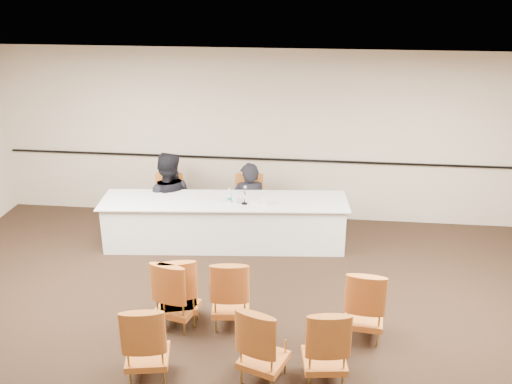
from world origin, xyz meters
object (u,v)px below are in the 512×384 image
Objects in this scene: panelist_main_chair at (249,204)px; aud_chair_front_left at (178,288)px; coffee_cup at (264,201)px; aud_chair_extra at (177,292)px; panel_table at (225,223)px; microphone at (244,196)px; aud_chair_back_left at (146,340)px; panelist_second at (168,204)px; panelist_main at (249,210)px; aud_chair_front_mid at (231,292)px; drinking_glass at (235,200)px; panelist_second_chair at (168,204)px; aud_chair_back_mid at (264,342)px; water_bottle at (229,195)px; aud_chair_front_right at (365,303)px; aud_chair_back_right at (325,343)px.

panelist_main_chair and aud_chair_front_left have the same top height.
coffee_cup is 2.37m from aud_chair_extra.
panel_table is at bearing 68.17° from aud_chair_front_left.
aud_chair_extra is at bearing -105.79° from microphone.
aud_chair_back_left is at bearing -100.90° from panel_table.
panelist_main_chair is 0.51× the size of panelist_second.
coffee_cup is 0.13× the size of aud_chair_back_left.
panelist_main is 1.80× the size of panelist_main_chair.
panelist_main is 1.80× the size of aud_chair_front_mid.
microphone is 0.32m from coffee_cup.
panel_table is 39.20× the size of drinking_glass.
panelist_main is 2.94m from aud_chair_extra.
panelist_second_chair is at bearing -180.00° from panelist_main_chair.
aud_chair_front_mid and aud_chair_back_mid have the same top height.
microphone is 1.12× the size of water_bottle.
panelist_second_chair is 7.41× the size of coffee_cup.
aud_chair_back_left is at bearing -104.68° from panelist_main_chair.
panelist_main_chair is at bearing 90.62° from microphone.
aud_chair_back_left and aud_chair_back_mid have the same top height.
aud_chair_front_left is 1.54m from aud_chair_back_mid.
panelist_second is 2.88m from aud_chair_extra.
aud_chair_front_right reaches higher than drinking_glass.
coffee_cup is (0.33, -0.72, 0.37)m from panelist_main_chair.
aud_chair_front_mid and aud_chair_front_right have the same top height.
microphone is at bearing -12.38° from water_bottle.
panelist_second is at bearing 90.37° from aud_chair_back_left.
aud_chair_extra is (-1.18, 0.89, 0.00)m from aud_chair_back_mid.
aud_chair_back_left is (0.73, -3.75, 0.00)m from panelist_second_chair.
panelist_main is at bearing 71.94° from water_bottle.
aud_chair_front_left is 1.00× the size of aud_chair_extra.
panelist_main_chair is 3.37m from aud_chair_front_right.
panelist_second_chair is 1.00× the size of aud_chair_back_left.
microphone is (0.34, -0.12, 0.52)m from panel_table.
microphone is 0.28× the size of aud_chair_back_right.
coffee_cup is 2.12m from aud_chair_front_mid.
aud_chair_front_mid is at bearing -15.62° from aud_chair_front_left.
aud_chair_back_left and aud_chair_extra have the same top height.
panelist_second reaches higher than aud_chair_back_mid.
microphone reaches higher than aud_chair_front_mid.
panelist_main_chair is 2.86m from aud_chair_front_left.
aud_chair_front_mid is 1.11m from aud_chair_back_mid.
panelist_main_chair is 0.88m from coffee_cup.
panelist_main is at bearing 56.96° from panel_table.
panel_table is 30.57× the size of coffee_cup.
aud_chair_front_mid is at bearing 44.11° from aud_chair_back_left.
aud_chair_front_right is at bearing -52.61° from panel_table.
microphone reaches higher than aud_chair_extra.
panelist_second reaches higher than water_bottle.
panel_table is 4.13× the size of aud_chair_front_mid.
panelist_main is at bearing 0.00° from panelist_second_chair.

